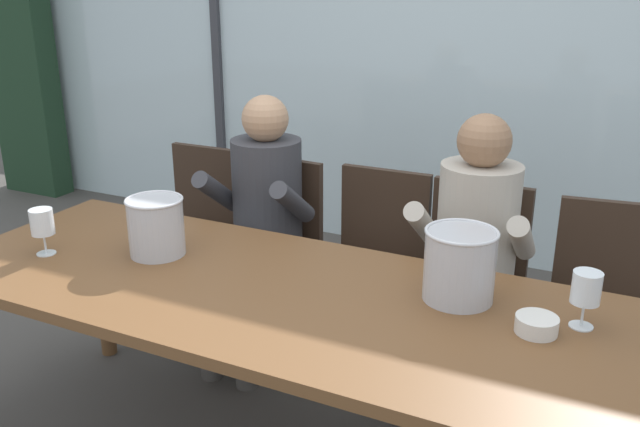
% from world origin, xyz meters
% --- Properties ---
extents(ground, '(14.00, 14.00, 0.00)m').
position_xyz_m(ground, '(0.00, 1.00, 0.00)').
color(ground, '#4C4742').
extents(window_glass_panel, '(7.64, 0.03, 2.60)m').
position_xyz_m(window_glass_panel, '(0.00, 2.27, 1.30)').
color(window_glass_panel, silver).
rests_on(window_glass_panel, ground).
extents(window_mullion_left, '(0.06, 0.06, 2.60)m').
position_xyz_m(window_mullion_left, '(-1.72, 2.25, 1.30)').
color(window_mullion_left, '#38383D').
rests_on(window_mullion_left, ground).
extents(hillside_vineyard, '(13.64, 2.40, 2.01)m').
position_xyz_m(hillside_vineyard, '(0.00, 6.16, 1.01)').
color(hillside_vineyard, '#477A38').
rests_on(hillside_vineyard, ground).
extents(curtain_heavy_drape, '(0.56, 0.20, 2.60)m').
position_xyz_m(curtain_heavy_drape, '(-3.47, 2.09, 1.30)').
color(curtain_heavy_drape, '#1E3823').
rests_on(curtain_heavy_drape, ground).
extents(dining_table, '(2.44, 0.90, 0.73)m').
position_xyz_m(dining_table, '(0.00, 0.00, 0.66)').
color(dining_table, brown).
rests_on(dining_table, ground).
extents(chair_near_curtain, '(0.44, 0.44, 0.89)m').
position_xyz_m(chair_near_curtain, '(-0.94, 0.87, 0.52)').
color(chair_near_curtain, '#332319').
rests_on(chair_near_curtain, ground).
extents(chair_left_of_center, '(0.47, 0.47, 0.89)m').
position_xyz_m(chair_left_of_center, '(-0.49, 0.84, 0.52)').
color(chair_left_of_center, '#332319').
rests_on(chair_left_of_center, ground).
extents(chair_center, '(0.44, 0.44, 0.89)m').
position_xyz_m(chair_center, '(0.02, 0.87, 0.52)').
color(chair_center, '#332319').
rests_on(chair_center, ground).
extents(chair_right_of_center, '(0.45, 0.45, 0.89)m').
position_xyz_m(chair_right_of_center, '(0.46, 0.86, 0.52)').
color(chair_right_of_center, '#332319').
rests_on(chair_right_of_center, ground).
extents(chair_near_window_right, '(0.49, 0.49, 0.89)m').
position_xyz_m(chair_near_window_right, '(0.99, 0.83, 0.52)').
color(chair_near_window_right, '#332319').
rests_on(chair_near_window_right, ground).
extents(person_charcoal_jacket, '(0.47, 0.62, 1.21)m').
position_xyz_m(person_charcoal_jacket, '(-0.49, 0.72, 0.69)').
color(person_charcoal_jacket, '#38383D').
rests_on(person_charcoal_jacket, ground).
extents(person_beige_jumper, '(0.47, 0.62, 1.21)m').
position_xyz_m(person_beige_jumper, '(0.48, 0.72, 0.69)').
color(person_beige_jumper, '#B7AD9E').
rests_on(person_beige_jumper, ground).
extents(ice_bucket_primary, '(0.21, 0.21, 0.22)m').
position_xyz_m(ice_bucket_primary, '(-0.53, 0.07, 0.84)').
color(ice_bucket_primary, '#B7B7BC').
rests_on(ice_bucket_primary, dining_table).
extents(ice_bucket_secondary, '(0.23, 0.23, 0.23)m').
position_xyz_m(ice_bucket_secondary, '(0.56, 0.19, 0.85)').
color(ice_bucket_secondary, '#B7B7BC').
rests_on(ice_bucket_secondary, dining_table).
extents(tasting_bowl, '(0.12, 0.12, 0.05)m').
position_xyz_m(tasting_bowl, '(0.83, 0.08, 0.75)').
color(tasting_bowl, silver).
rests_on(tasting_bowl, dining_table).
extents(wine_glass_by_left_taster, '(0.08, 0.08, 0.17)m').
position_xyz_m(wine_glass_by_left_taster, '(0.94, 0.17, 0.85)').
color(wine_glass_by_left_taster, silver).
rests_on(wine_glass_by_left_taster, dining_table).
extents(wine_glass_near_bucket, '(0.08, 0.08, 0.17)m').
position_xyz_m(wine_glass_near_bucket, '(-0.90, -0.12, 0.85)').
color(wine_glass_near_bucket, silver).
rests_on(wine_glass_near_bucket, dining_table).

